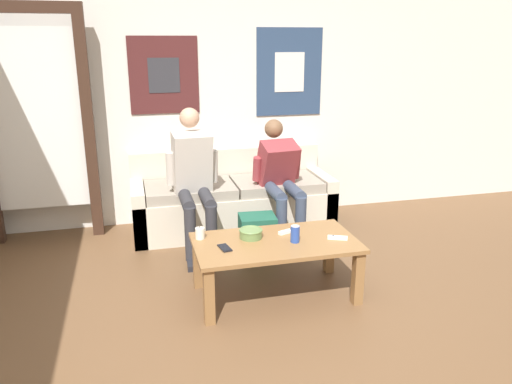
{
  "coord_description": "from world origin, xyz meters",
  "views": [
    {
      "loc": [
        -0.87,
        -2.43,
        1.84
      ],
      "look_at": [
        0.08,
        1.32,
        0.65
      ],
      "focal_mm": 35.0,
      "sensor_mm": 36.0,
      "label": 1
    }
  ],
  "objects_px": {
    "person_seated_teen": "(280,176)",
    "drink_can_blue": "(295,234)",
    "ceramic_bowl": "(251,233)",
    "game_controller_near_left": "(287,232)",
    "person_seated_adult": "(194,176)",
    "backpack": "(258,238)",
    "cell_phone": "(225,248)",
    "couch": "(232,201)",
    "game_controller_near_right": "(338,238)",
    "coffee_table": "(275,250)",
    "pillar_candle": "(200,233)"
  },
  "relations": [
    {
      "from": "person_seated_teen",
      "to": "ceramic_bowl",
      "type": "height_order",
      "value": "person_seated_teen"
    },
    {
      "from": "person_seated_adult",
      "to": "game_controller_near_right",
      "type": "height_order",
      "value": "person_seated_adult"
    },
    {
      "from": "pillar_candle",
      "to": "cell_phone",
      "type": "height_order",
      "value": "pillar_candle"
    },
    {
      "from": "person_seated_adult",
      "to": "backpack",
      "type": "height_order",
      "value": "person_seated_adult"
    },
    {
      "from": "ceramic_bowl",
      "to": "cell_phone",
      "type": "bearing_deg",
      "value": -146.64
    },
    {
      "from": "coffee_table",
      "to": "pillar_candle",
      "type": "height_order",
      "value": "pillar_candle"
    },
    {
      "from": "ceramic_bowl",
      "to": "drink_can_blue",
      "type": "height_order",
      "value": "drink_can_blue"
    },
    {
      "from": "person_seated_adult",
      "to": "pillar_candle",
      "type": "bearing_deg",
      "value": -95.08
    },
    {
      "from": "ceramic_bowl",
      "to": "pillar_candle",
      "type": "bearing_deg",
      "value": 168.1
    },
    {
      "from": "couch",
      "to": "cell_phone",
      "type": "xyz_separation_m",
      "value": [
        -0.36,
        -1.51,
        0.17
      ]
    },
    {
      "from": "couch",
      "to": "person_seated_teen",
      "type": "height_order",
      "value": "person_seated_teen"
    },
    {
      "from": "couch",
      "to": "drink_can_blue",
      "type": "relative_size",
      "value": 15.86
    },
    {
      "from": "coffee_table",
      "to": "person_seated_teen",
      "type": "bearing_deg",
      "value": 71.38
    },
    {
      "from": "person_seated_teen",
      "to": "game_controller_near_right",
      "type": "bearing_deg",
      "value": -86.05
    },
    {
      "from": "drink_can_blue",
      "to": "game_controller_near_right",
      "type": "distance_m",
      "value": 0.32
    },
    {
      "from": "drink_can_blue",
      "to": "person_seated_adult",
      "type": "bearing_deg",
      "value": 117.32
    },
    {
      "from": "backpack",
      "to": "cell_phone",
      "type": "bearing_deg",
      "value": -120.31
    },
    {
      "from": "coffee_table",
      "to": "backpack",
      "type": "distance_m",
      "value": 0.71
    },
    {
      "from": "game_controller_near_right",
      "to": "person_seated_adult",
      "type": "bearing_deg",
      "value": 127.99
    },
    {
      "from": "pillar_candle",
      "to": "game_controller_near_right",
      "type": "bearing_deg",
      "value": -15.02
    },
    {
      "from": "couch",
      "to": "pillar_candle",
      "type": "xyz_separation_m",
      "value": [
        -0.5,
        -1.28,
        0.2
      ]
    },
    {
      "from": "person_seated_adult",
      "to": "drink_can_blue",
      "type": "relative_size",
      "value": 10.14
    },
    {
      "from": "game_controller_near_left",
      "to": "coffee_table",
      "type": "bearing_deg",
      "value": -134.88
    },
    {
      "from": "backpack",
      "to": "pillar_candle",
      "type": "relative_size",
      "value": 4.0
    },
    {
      "from": "person_seated_teen",
      "to": "ceramic_bowl",
      "type": "relative_size",
      "value": 6.34
    },
    {
      "from": "coffee_table",
      "to": "game_controller_near_left",
      "type": "bearing_deg",
      "value": 45.12
    },
    {
      "from": "person_seated_adult",
      "to": "game_controller_near_left",
      "type": "distance_m",
      "value": 1.12
    },
    {
      "from": "person_seated_adult",
      "to": "cell_phone",
      "type": "bearing_deg",
      "value": -86.79
    },
    {
      "from": "ceramic_bowl",
      "to": "game_controller_near_left",
      "type": "height_order",
      "value": "ceramic_bowl"
    },
    {
      "from": "coffee_table",
      "to": "person_seated_adult",
      "type": "bearing_deg",
      "value": 112.7
    },
    {
      "from": "person_seated_teen",
      "to": "drink_can_blue",
      "type": "height_order",
      "value": "person_seated_teen"
    },
    {
      "from": "couch",
      "to": "game_controller_near_right",
      "type": "xyz_separation_m",
      "value": [
        0.47,
        -1.55,
        0.17
      ]
    },
    {
      "from": "backpack",
      "to": "couch",
      "type": "bearing_deg",
      "value": 94.64
    },
    {
      "from": "person_seated_adult",
      "to": "ceramic_bowl",
      "type": "xyz_separation_m",
      "value": [
        0.29,
        -0.96,
        -0.2
      ]
    },
    {
      "from": "person_seated_adult",
      "to": "pillar_candle",
      "type": "height_order",
      "value": "person_seated_adult"
    },
    {
      "from": "ceramic_bowl",
      "to": "game_controller_near_left",
      "type": "xyz_separation_m",
      "value": [
        0.29,
        0.02,
        -0.03
      ]
    },
    {
      "from": "coffee_table",
      "to": "person_seated_adult",
      "type": "relative_size",
      "value": 0.94
    },
    {
      "from": "game_controller_near_left",
      "to": "game_controller_near_right",
      "type": "relative_size",
      "value": 1.01
    },
    {
      "from": "game_controller_near_right",
      "to": "couch",
      "type": "bearing_deg",
      "value": 106.93
    },
    {
      "from": "game_controller_near_left",
      "to": "game_controller_near_right",
      "type": "height_order",
      "value": "same"
    },
    {
      "from": "coffee_table",
      "to": "game_controller_near_left",
      "type": "xyz_separation_m",
      "value": [
        0.13,
        0.13,
        0.08
      ]
    },
    {
      "from": "person_seated_teen",
      "to": "cell_phone",
      "type": "bearing_deg",
      "value": -123.48
    },
    {
      "from": "person_seated_adult",
      "to": "backpack",
      "type": "distance_m",
      "value": 0.79
    },
    {
      "from": "backpack",
      "to": "coffee_table",
      "type": "bearing_deg",
      "value": -93.56
    },
    {
      "from": "coffee_table",
      "to": "person_seated_adult",
      "type": "xyz_separation_m",
      "value": [
        -0.45,
        1.07,
        0.31
      ]
    },
    {
      "from": "coffee_table",
      "to": "person_seated_teen",
      "type": "height_order",
      "value": "person_seated_teen"
    },
    {
      "from": "ceramic_bowl",
      "to": "game_controller_near_right",
      "type": "bearing_deg",
      "value": -16.85
    },
    {
      "from": "coffee_table",
      "to": "person_seated_teen",
      "type": "distance_m",
      "value": 1.18
    },
    {
      "from": "couch",
      "to": "cell_phone",
      "type": "distance_m",
      "value": 1.56
    },
    {
      "from": "drink_can_blue",
      "to": "game_controller_near_left",
      "type": "height_order",
      "value": "drink_can_blue"
    }
  ]
}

